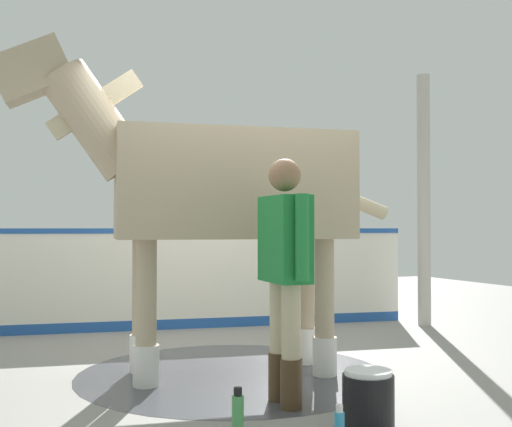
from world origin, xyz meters
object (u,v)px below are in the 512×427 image
at_px(wash_bucket, 368,398).
at_px(bottle_spray, 238,412).
at_px(horse, 217,190).
at_px(handler, 285,262).

bearing_deg(wash_bucket, bottle_spray, 77.27).
relative_size(horse, bottle_spray, 12.26).
relative_size(handler, wash_bucket, 4.92).
distance_m(handler, wash_bucket, 1.05).
xyz_separation_m(wash_bucket, bottle_spray, (0.18, 0.78, -0.05)).
bearing_deg(handler, wash_bucket, -64.03).
bearing_deg(wash_bucket, horse, 14.49).
bearing_deg(horse, wash_bucket, 112.56).
height_order(horse, bottle_spray, horse).
relative_size(wash_bucket, bottle_spray, 1.27).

